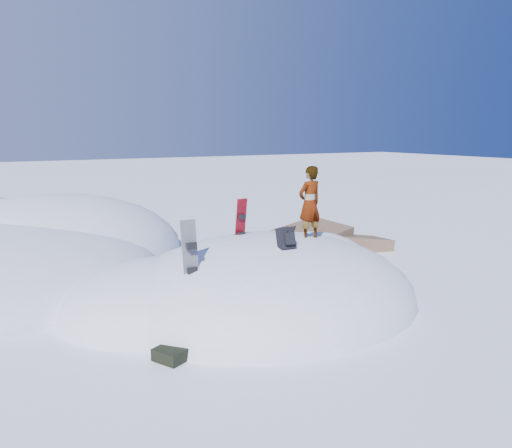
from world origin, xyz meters
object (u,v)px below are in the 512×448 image
snowboard_dark (191,261)px  person (310,204)px  snowboard_red (241,227)px  backpack (286,238)px

snowboard_dark → person: bearing=8.9°
snowboard_red → snowboard_dark: bearing=-150.0°
backpack → person: bearing=35.0°
snowboard_red → snowboard_dark: snowboard_red is taller
snowboard_dark → snowboard_red: bearing=39.2°
snowboard_red → person: size_ratio=0.83×
backpack → snowboard_dark: bearing=177.1°
snowboard_dark → person: person is taller
snowboard_red → backpack: (0.23, -1.57, 0.02)m
snowboard_dark → backpack: snowboard_dark is taller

